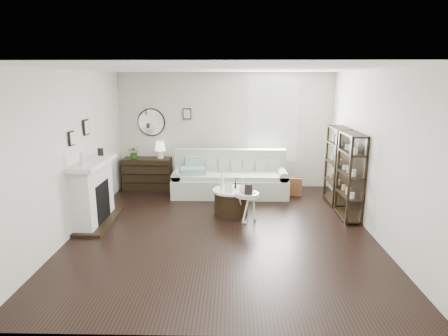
{
  "coord_description": "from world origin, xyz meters",
  "views": [
    {
      "loc": [
        0.15,
        -6.04,
        2.54
      ],
      "look_at": [
        0.01,
        0.8,
        0.91
      ],
      "focal_mm": 30.0,
      "sensor_mm": 36.0,
      "label": 1
    }
  ],
  "objects_px": {
    "pedestal_table": "(247,195)",
    "drum_table": "(231,202)",
    "sofa": "(230,180)",
    "dresser": "(148,174)"
  },
  "relations": [
    {
      "from": "drum_table",
      "to": "pedestal_table",
      "type": "height_order",
      "value": "pedestal_table"
    },
    {
      "from": "sofa",
      "to": "dresser",
      "type": "height_order",
      "value": "sofa"
    },
    {
      "from": "sofa",
      "to": "pedestal_table",
      "type": "xyz_separation_m",
      "value": [
        0.32,
        -1.63,
        0.16
      ]
    },
    {
      "from": "dresser",
      "to": "drum_table",
      "type": "height_order",
      "value": "dresser"
    },
    {
      "from": "pedestal_table",
      "to": "drum_table",
      "type": "bearing_deg",
      "value": 129.35
    },
    {
      "from": "sofa",
      "to": "pedestal_table",
      "type": "height_order",
      "value": "sofa"
    },
    {
      "from": "sofa",
      "to": "dresser",
      "type": "relative_size",
      "value": 2.29
    },
    {
      "from": "sofa",
      "to": "dresser",
      "type": "xyz_separation_m",
      "value": [
        -1.95,
        0.39,
        0.04
      ]
    },
    {
      "from": "dresser",
      "to": "pedestal_table",
      "type": "xyz_separation_m",
      "value": [
        2.27,
        -2.02,
        0.12
      ]
    },
    {
      "from": "sofa",
      "to": "drum_table",
      "type": "height_order",
      "value": "sofa"
    }
  ]
}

